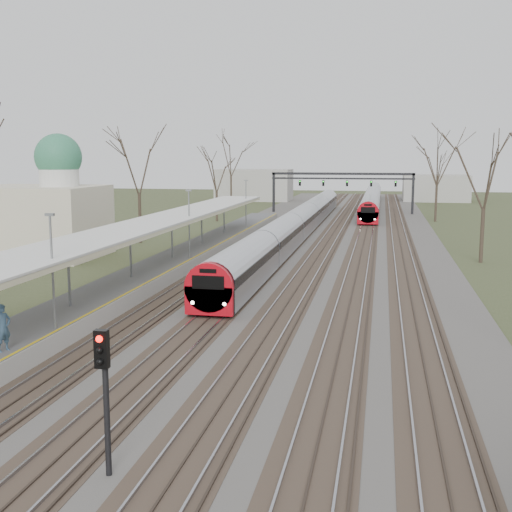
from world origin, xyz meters
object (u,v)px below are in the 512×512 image
Objects in this scene: train_far at (372,199)px; signal_post at (104,381)px; passenger at (3,328)px; train_near at (300,222)px.

train_far is 14.69× the size of signal_post.
passenger is at bearing -98.19° from train_far.
train_near is 40.01× the size of passenger.
train_near is at bearing -100.01° from train_far.
signal_post reaches higher than train_near.
train_far is at bearing 86.79° from signal_post.
passenger is (-5.49, -47.07, 0.46)m from train_near.
signal_post reaches higher than train_far.
passenger is at bearing -96.65° from train_near.
train_far is at bearing 11.72° from passenger.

